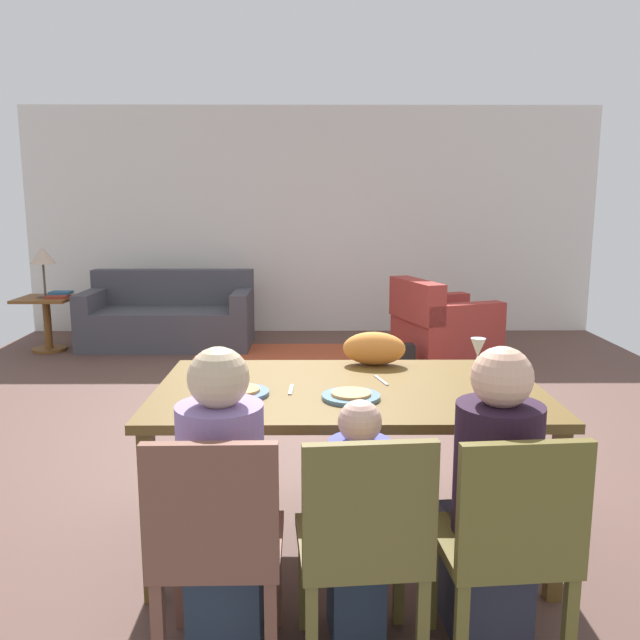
{
  "coord_description": "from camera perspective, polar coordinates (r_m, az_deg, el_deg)",
  "views": [
    {
      "loc": [
        0.05,
        -4.26,
        1.59
      ],
      "look_at": [
        0.08,
        -0.2,
        0.85
      ],
      "focal_mm": 36.77,
      "sensor_mm": 36.0,
      "label": 1
    }
  ],
  "objects": [
    {
      "name": "cat",
      "position": [
        3.36,
        4.73,
        -2.48
      ],
      "size": [
        0.34,
        0.2,
        0.17
      ],
      "primitive_type": "ellipsoid",
      "rotation": [
        0.0,
        0.0,
        -0.12
      ],
      "color": "orange",
      "rests_on": "dining_table"
    },
    {
      "name": "back_wall",
      "position": [
        8.04,
        -0.79,
        8.61
      ],
      "size": [
        6.86,
        0.1,
        2.7
      ],
      "primitive_type": "cube",
      "color": "silver",
      "rests_on": "ground_plane"
    },
    {
      "name": "dining_chair_child",
      "position": [
        2.27,
        3.82,
        -18.55
      ],
      "size": [
        0.45,
        0.45,
        0.87
      ],
      "color": "brown",
      "rests_on": "ground_plane"
    },
    {
      "name": "dining_table",
      "position": [
        3.0,
        2.51,
        -7.1
      ],
      "size": [
        1.73,
        1.02,
        0.76
      ],
      "color": "brown",
      "rests_on": "ground_plane"
    },
    {
      "name": "knife",
      "position": [
        3.08,
        5.34,
        -5.24
      ],
      "size": [
        0.06,
        0.17,
        0.01
      ],
      "primitive_type": "cube",
      "rotation": [
        0.0,
        0.0,
        0.25
      ],
      "color": "silver",
      "rests_on": "dining_table"
    },
    {
      "name": "fork",
      "position": [
        2.93,
        -2.54,
        -6.07
      ],
      "size": [
        0.02,
        0.15,
        0.01
      ],
      "primitive_type": "cube",
      "rotation": [
        0.0,
        0.0,
        -0.03
      ],
      "color": "silver",
      "rests_on": "dining_table"
    },
    {
      "name": "area_rug",
      "position": [
        6.51,
        -0.04,
        -3.77
      ],
      "size": [
        2.6,
        1.8,
        0.01
      ],
      "primitive_type": "cube",
      "color": "#A74426",
      "rests_on": "ground_plane"
    },
    {
      "name": "pizza_near_child",
      "position": [
        2.8,
        2.71,
        -6.39
      ],
      "size": [
        0.17,
        0.17,
        0.01
      ],
      "primitive_type": "cylinder",
      "color": "#D8954F",
      "rests_on": "plate_near_child"
    },
    {
      "name": "side_table",
      "position": [
        7.58,
        -22.67,
        0.32
      ],
      "size": [
        0.56,
        0.56,
        0.58
      ],
      "color": "brown",
      "rests_on": "ground_plane"
    },
    {
      "name": "plate_near_man",
      "position": [
        2.87,
        -6.94,
        -6.32
      ],
      "size": [
        0.25,
        0.25,
        0.02
      ],
      "primitive_type": "cylinder",
      "color": "#5373A9",
      "rests_on": "dining_table"
    },
    {
      "name": "dining_chair_man",
      "position": [
        2.29,
        -8.97,
        -18.42
      ],
      "size": [
        0.43,
        0.43,
        0.87
      ],
      "color": "brown",
      "rests_on": "ground_plane"
    },
    {
      "name": "handbag",
      "position": [
        6.24,
        6.76,
        -3.28
      ],
      "size": [
        0.32,
        0.16,
        0.26
      ],
      "primitive_type": "cube",
      "color": "black",
      "rests_on": "ground_plane"
    },
    {
      "name": "pizza_near_man",
      "position": [
        2.87,
        -6.95,
        -6.03
      ],
      "size": [
        0.17,
        0.17,
        0.01
      ],
      "primitive_type": "cylinder",
      "color": "#E39341",
      "rests_on": "plate_near_man"
    },
    {
      "name": "book_upper",
      "position": [
        7.55,
        -21.63,
        2.23
      ],
      "size": [
        0.22,
        0.16,
        0.03
      ],
      "primitive_type": "cube",
      "color": "#27577E",
      "rests_on": "book_lower"
    },
    {
      "name": "person_man",
      "position": [
        2.43,
        -8.39,
        -16.0
      ],
      "size": [
        0.3,
        0.4,
        1.11
      ],
      "color": "#2F3E53",
      "rests_on": "ground_plane"
    },
    {
      "name": "dining_chair_woman",
      "position": [
        2.35,
        16.07,
        -17.86
      ],
      "size": [
        0.45,
        0.45,
        0.87
      ],
      "color": "brown",
      "rests_on": "ground_plane"
    },
    {
      "name": "plate_near_child",
      "position": [
        2.8,
        2.71,
        -6.69
      ],
      "size": [
        0.25,
        0.25,
        0.02
      ],
      "primitive_type": "cylinder",
      "color": "slate",
      "rests_on": "dining_table"
    },
    {
      "name": "table_lamp",
      "position": [
        7.51,
        -23.0,
        5.07
      ],
      "size": [
        0.26,
        0.26,
        0.54
      ],
      "color": "brown",
      "rests_on": "side_table"
    },
    {
      "name": "person_woman",
      "position": [
        2.49,
        14.7,
        -15.6
      ],
      "size": [
        0.3,
        0.41,
        1.11
      ],
      "color": "#2F3142",
      "rests_on": "ground_plane"
    },
    {
      "name": "couch",
      "position": [
        7.47,
        -12.99,
        0.13
      ],
      "size": [
        1.82,
        0.86,
        0.82
      ],
      "color": "#424149",
      "rests_on": "ground_plane"
    },
    {
      "name": "wine_glass",
      "position": [
        3.21,
        13.58,
        -2.49
      ],
      "size": [
        0.07,
        0.07,
        0.19
      ],
      "color": "silver",
      "rests_on": "dining_table"
    },
    {
      "name": "ground_plane",
      "position": [
        5.08,
        -0.99,
        -8.03
      ],
      "size": [
        6.86,
        6.33,
        0.02
      ],
      "primitive_type": "cube",
      "color": "brown"
    },
    {
      "name": "armchair",
      "position": [
        6.74,
        10.49,
        -0.72
      ],
      "size": [
        1.08,
        1.08,
        0.82
      ],
      "color": "#9F352F",
      "rests_on": "ground_plane"
    },
    {
      "name": "person_child",
      "position": [
        2.45,
        3.27,
        -17.86
      ],
      "size": [
        0.22,
        0.3,
        0.92
      ],
      "color": "#29364A",
      "rests_on": "ground_plane"
    },
    {
      "name": "book_lower",
      "position": [
        7.45,
        -21.88,
        1.9
      ],
      "size": [
        0.22,
        0.16,
        0.03
      ],
      "primitive_type": "cube",
      "color": "maroon",
      "rests_on": "side_table"
    }
  ]
}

